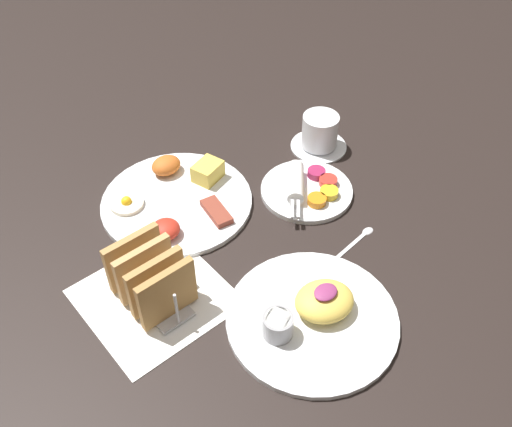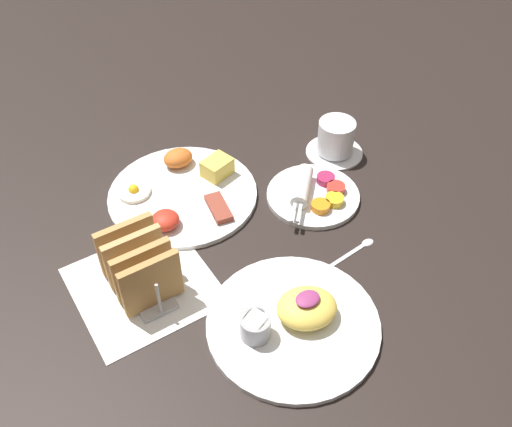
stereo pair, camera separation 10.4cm
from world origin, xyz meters
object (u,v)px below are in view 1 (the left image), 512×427
(plate_breakfast, at_px, (175,199))
(plate_foreground, at_px, (313,314))
(coffee_cup, at_px, (320,133))
(plate_condiments, at_px, (307,189))
(toast_rack, at_px, (151,278))

(plate_breakfast, distance_m, plate_foreground, 0.37)
(plate_foreground, bearing_deg, coffee_cup, 43.75)
(plate_condiments, xyz_separation_m, coffee_cup, (0.12, 0.09, 0.02))
(toast_rack, bearing_deg, coffee_cup, 12.78)
(toast_rack, bearing_deg, plate_breakfast, 46.54)
(plate_foreground, bearing_deg, plate_condiments, 47.65)
(plate_foreground, distance_m, coffee_cup, 0.45)
(plate_breakfast, distance_m, toast_rack, 0.23)
(plate_condiments, bearing_deg, toast_rack, -176.43)
(plate_foreground, bearing_deg, toast_rack, 129.81)
(plate_breakfast, xyz_separation_m, plate_foreground, (0.01, -0.37, 0.00))
(plate_condiments, bearing_deg, plate_breakfast, 146.06)
(plate_breakfast, distance_m, plate_condiments, 0.26)
(coffee_cup, bearing_deg, plate_condiments, -144.07)
(plate_condiments, distance_m, plate_foreground, 0.30)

